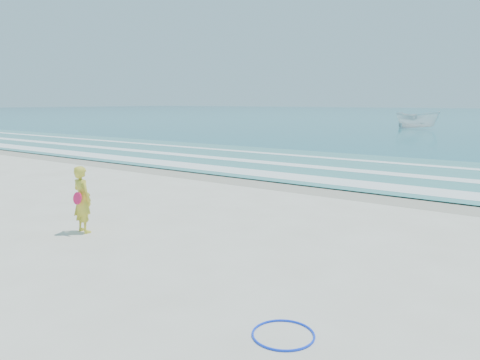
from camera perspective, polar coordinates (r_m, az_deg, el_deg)
The scene contains 9 objects.
ground at distance 8.54m, azimuth -15.76°, elevation -10.35°, with size 400.00×400.00×0.00m, color silver.
wet_sand at distance 15.55m, azimuth 11.19°, elevation -1.18°, with size 400.00×2.40×0.00m, color #B2A893.
shallow at distance 20.14m, azimuth 17.22°, elevation 1.13°, with size 400.00×10.00×0.01m, color #59B7AD.
foam_near at distance 16.72m, azimuth 13.08°, elevation -0.32°, with size 400.00×1.40×0.01m, color white.
foam_mid at distance 19.39m, azimuth 16.45°, elevation 0.88°, with size 400.00×0.90×0.01m, color white.
foam_far at distance 22.50m, azimuth 19.30°, elevation 1.89°, with size 400.00×0.60×0.01m, color white.
hoop at distance 6.10m, azimuth 5.30°, elevation -18.25°, with size 0.79×0.79×0.03m, color #0D35F8.
boat at distance 51.91m, azimuth 20.81°, elevation 6.86°, with size 1.76×4.68×1.81m, color white.
woman at distance 10.80m, azimuth -18.66°, elevation -2.25°, with size 0.58×0.43×1.48m.
Camera 1 is at (6.39, -4.89, 2.86)m, focal length 35.00 mm.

